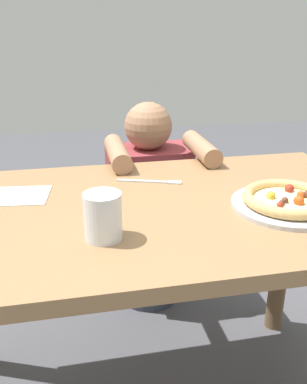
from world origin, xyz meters
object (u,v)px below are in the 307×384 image
at_px(pizza_near, 288,201).
at_px(diner_seated, 149,213).
at_px(fork, 153,181).
at_px(water_cup_clear, 103,216).

height_order(pizza_near, diner_seated, diner_seated).
distance_m(pizza_near, diner_seated, 0.82).
bearing_deg(fork, pizza_near, -39.62).
bearing_deg(water_cup_clear, fork, 61.24).
distance_m(water_cup_clear, diner_seated, 0.90).
height_order(water_cup_clear, diner_seated, diner_seated).
xyz_separation_m(pizza_near, water_cup_clear, (-0.50, -0.08, 0.04)).
height_order(pizza_near, water_cup_clear, water_cup_clear).
distance_m(fork, diner_seated, 0.55).
bearing_deg(diner_seated, fork, -99.11).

